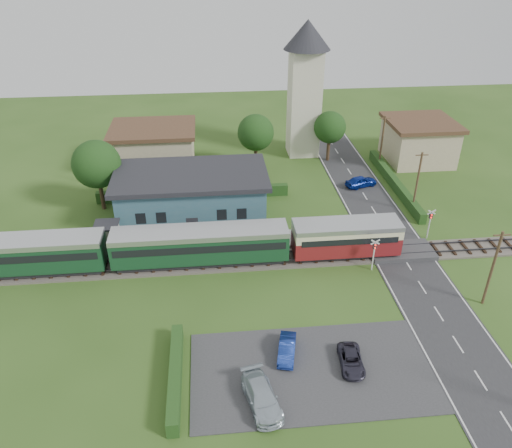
{
  "coord_description": "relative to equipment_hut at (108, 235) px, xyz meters",
  "views": [
    {
      "loc": [
        -7.89,
        -36.59,
        26.85
      ],
      "look_at": [
        -3.85,
        4.0,
        2.89
      ],
      "focal_mm": 35.0,
      "sensor_mm": 36.0,
      "label": 1
    }
  ],
  "objects": [
    {
      "name": "tree_b",
      "position": [
        16.0,
        17.8,
        3.27
      ],
      "size": [
        4.6,
        4.6,
        7.34
      ],
      "color": "#332316",
      "rests_on": "ground"
    },
    {
      "name": "streetlamp_west",
      "position": [
        -4.0,
        14.8,
        1.29
      ],
      "size": [
        0.3,
        0.3,
        5.15
      ],
      "color": "#3F3F47",
      "rests_on": "ground"
    },
    {
      "name": "tree_c",
      "position": [
        26.0,
        19.8,
        2.91
      ],
      "size": [
        4.2,
        4.2,
        6.78
      ],
      "color": "#332316",
      "rests_on": "ground"
    },
    {
      "name": "road",
      "position": [
        28.0,
        -5.2,
        -1.72
      ],
      "size": [
        6.0,
        70.0,
        0.05
      ],
      "primitive_type": "cube",
      "color": "#28282B",
      "rests_on": "ground"
    },
    {
      "name": "house_east",
      "position": [
        38.0,
        18.8,
        1.05
      ],
      "size": [
        8.8,
        8.8,
        5.5
      ],
      "color": "tan",
      "rests_on": "ground"
    },
    {
      "name": "tree_a",
      "position": [
        -2.0,
        8.8,
        3.63
      ],
      "size": [
        5.2,
        5.2,
        8.0
      ],
      "color": "#332316",
      "rests_on": "ground"
    },
    {
      "name": "equipment_hut",
      "position": [
        0.0,
        0.0,
        0.0
      ],
      "size": [
        2.3,
        2.3,
        2.55
      ],
      "color": "beige",
      "rests_on": "platform"
    },
    {
      "name": "crossing_signal_far",
      "position": [
        31.6,
        -0.81,
        0.39
      ],
      "size": [
        0.84,
        0.28,
        3.28
      ],
      "color": "silver",
      "rests_on": "ground"
    },
    {
      "name": "hedge_carpark",
      "position": [
        7.0,
        -17.2,
        -1.15
      ],
      "size": [
        0.8,
        9.0,
        1.2
      ],
      "primitive_type": "cube",
      "color": "#193814",
      "rests_on": "ground"
    },
    {
      "name": "house_west",
      "position": [
        3.0,
        19.8,
        1.04
      ],
      "size": [
        10.8,
        8.8,
        5.5
      ],
      "color": "tan",
      "rests_on": "ground"
    },
    {
      "name": "hedge_roadside",
      "position": [
        32.2,
        10.8,
        -1.15
      ],
      "size": [
        0.8,
        18.0,
        1.2
      ],
      "primitive_type": "cube",
      "color": "#193814",
      "rests_on": "ground"
    },
    {
      "name": "station_building",
      "position": [
        8.0,
        5.79,
        0.95
      ],
      "size": [
        16.0,
        9.0,
        5.3
      ],
      "color": "#325E6F",
      "rests_on": "ground"
    },
    {
      "name": "utility_pole_c",
      "position": [
        32.2,
        4.8,
        1.88
      ],
      "size": [
        1.4,
        0.22,
        7.0
      ],
      "color": "#473321",
      "rests_on": "ground"
    },
    {
      "name": "church_tower",
      "position": [
        23.0,
        22.8,
        8.48
      ],
      "size": [
        6.0,
        6.0,
        17.6
      ],
      "color": "beige",
      "rests_on": "ground"
    },
    {
      "name": "car_park_silver",
      "position": [
        12.68,
        -19.7,
        -1.0
      ],
      "size": [
        2.78,
        4.86,
        1.33
      ],
      "primitive_type": "imported",
      "rotation": [
        0.0,
        0.0,
        0.21
      ],
      "color": "#B0BCC6",
      "rests_on": "car_park"
    },
    {
      "name": "car_park_blue",
      "position": [
        14.99,
        -15.49,
        -1.11
      ],
      "size": [
        1.9,
        3.55,
        1.11
      ],
      "primitive_type": "imported",
      "rotation": [
        0.0,
        0.0,
        -0.23
      ],
      "color": "navy",
      "rests_on": "car_park"
    },
    {
      "name": "car_park",
      "position": [
        16.5,
        -17.2,
        -1.71
      ],
      "size": [
        17.0,
        9.0,
        0.08
      ],
      "primitive_type": "cube",
      "color": "#333335",
      "rests_on": "ground"
    },
    {
      "name": "train",
      "position": [
        5.66,
        -3.2,
        0.43
      ],
      "size": [
        43.2,
        2.9,
        3.4
      ],
      "color": "#232328",
      "rests_on": "ground"
    },
    {
      "name": "platform",
      "position": [
        8.0,
        0.0,
        -1.52
      ],
      "size": [
        30.0,
        3.0,
        0.45
      ],
      "primitive_type": "cube",
      "color": "gray",
      "rests_on": "ground"
    },
    {
      "name": "utility_pole_d",
      "position": [
        32.2,
        16.8,
        1.88
      ],
      "size": [
        1.4,
        0.22,
        7.0
      ],
      "color": "#473321",
      "rests_on": "ground"
    },
    {
      "name": "pedestrian_far",
      "position": [
        0.14,
        -0.17,
        -0.52
      ],
      "size": [
        0.81,
        0.91,
        1.55
      ],
      "primitive_type": "imported",
      "rotation": [
        0.0,
        0.0,
        1.22
      ],
      "color": "gray",
      "rests_on": "platform"
    },
    {
      "name": "car_on_road",
      "position": [
        28.22,
        11.39,
        -1.04
      ],
      "size": [
        4.18,
        2.69,
        1.32
      ],
      "primitive_type": "imported",
      "rotation": [
        0.0,
        0.0,
        1.89
      ],
      "color": "navy",
      "rests_on": "road"
    },
    {
      "name": "railway_track",
      "position": [
        18.0,
        -3.2,
        -1.64
      ],
      "size": [
        76.0,
        3.2,
        0.49
      ],
      "color": "#4C443D",
      "rests_on": "ground"
    },
    {
      "name": "ground",
      "position": [
        18.0,
        -5.2,
        -1.75
      ],
      "size": [
        120.0,
        120.0,
        0.0
      ],
      "primitive_type": "plane",
      "color": "#2D4C19"
    },
    {
      "name": "crossing_signal_near",
      "position": [
        24.4,
        -5.61,
        0.39
      ],
      "size": [
        0.84,
        0.28,
        3.28
      ],
      "color": "silver",
      "rests_on": "ground"
    },
    {
      "name": "car_park_dark",
      "position": [
        19.38,
        -16.98,
        -1.18
      ],
      "size": [
        1.92,
        3.62,
        0.97
      ],
      "primitive_type": "imported",
      "rotation": [
        0.0,
        0.0,
        -0.09
      ],
      "color": "#282634",
      "rests_on": "car_park"
    },
    {
      "name": "hedge_station",
      "position": [
        8.0,
        10.3,
        -1.1
      ],
      "size": [
        22.0,
        0.8,
        1.3
      ],
      "primitive_type": "cube",
      "color": "#193814",
      "rests_on": "ground"
    },
    {
      "name": "crossing_deck",
      "position": [
        28.0,
        -3.2,
        -1.52
      ],
      "size": [
        6.2,
        3.4,
        0.45
      ],
      "primitive_type": "cube",
      "color": "#333335",
      "rests_on": "ground"
    },
    {
      "name": "pedestrian_near",
      "position": [
        14.26,
        -0.31,
        -0.4
      ],
      "size": [
        0.71,
        0.52,
        1.79
      ],
      "primitive_type": "imported",
      "rotation": [
        0.0,
        0.0,
        3.29
      ],
      "color": "gray",
      "rests_on": "platform"
    },
    {
      "name": "streetlamp_east",
      "position": [
        34.0,
        21.8,
        1.29
      ],
      "size": [
        0.3,
        0.3,
        5.15
      ],
      "color": "#3F3F47",
      "rests_on": "ground"
    },
    {
      "name": "utility_pole_b",
      "position": [
        32.2,
        -11.2,
        1.88
      ],
      "size": [
        1.4,
        0.22,
        7.0
      ],
      "color": "#473321",
      "rests_on": "ground"
    }
  ]
}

